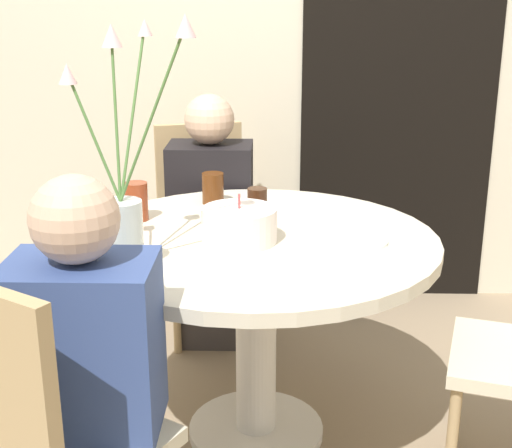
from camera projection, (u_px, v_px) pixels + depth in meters
The scene contains 14 objects.
ground_plane at pixel (256, 433), 2.44m from camera, with size 16.00×16.00×0.00m, color #89755B.
wall_back at pixel (263, 25), 3.24m from camera, with size 8.00×0.05×2.60m.
doorway_panel at pixel (400, 87), 3.27m from camera, with size 0.90×0.01×2.05m.
dining_table at pixel (256, 277), 2.26m from camera, with size 1.14×1.14×0.71m.
chair_near_front at pixel (204, 217), 3.11m from camera, with size 0.50×0.50×0.90m.
chair_right_flank at pixel (36, 435), 1.57m from camera, with size 0.55×0.55×0.90m.
birthday_cake at pixel (239, 225), 2.16m from camera, with size 0.23×0.23×0.15m.
flower_vase at pixel (123, 197), 1.91m from camera, with size 0.37×0.25×0.67m.
side_plate at pixel (359, 241), 2.16m from camera, with size 0.18×0.18×0.01m.
drink_glass_0 at pixel (213, 188), 2.56m from camera, with size 0.08×0.08×0.11m.
drink_glass_1 at pixel (257, 204), 2.36m from camera, with size 0.07×0.07×0.11m.
drink_glass_2 at pixel (136, 201), 2.36m from camera, with size 0.08×0.08×0.13m.
person_boy at pixel (211, 230), 2.96m from camera, with size 0.34×0.24×1.06m.
person_guest at pixel (90, 404), 1.70m from camera, with size 0.34×0.24×1.06m.
Camera 1 is at (0.05, -2.10, 1.42)m, focal length 50.00 mm.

